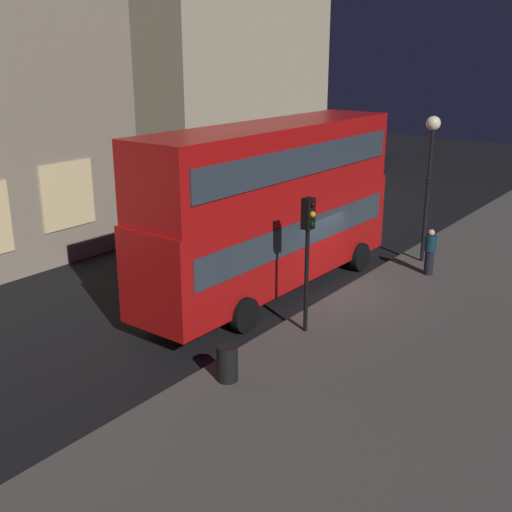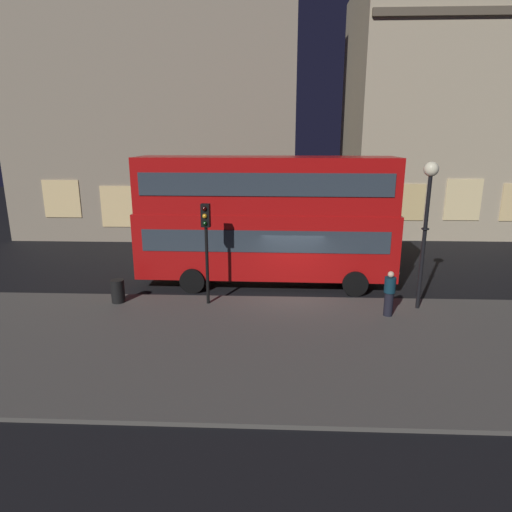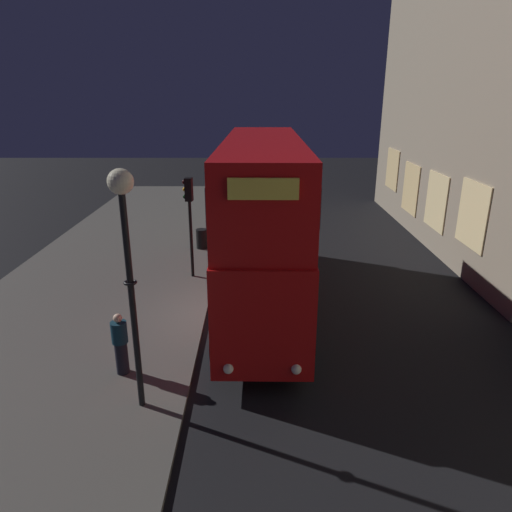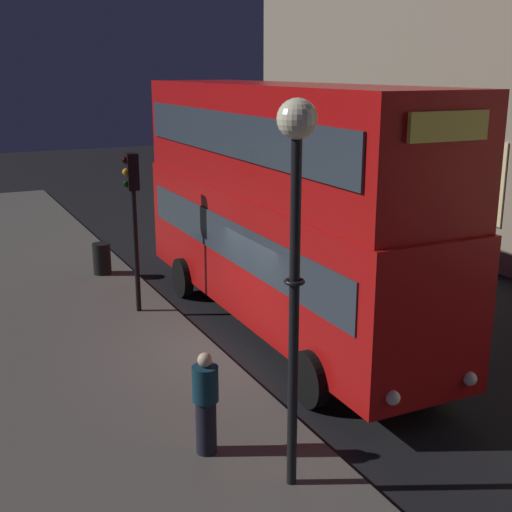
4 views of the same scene
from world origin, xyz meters
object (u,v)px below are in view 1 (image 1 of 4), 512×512
Objects in this scene: street_lamp at (431,155)px; pedestrian at (430,252)px; double_decker_bus at (273,202)px; litter_bin at (227,363)px; traffic_light_near_kerb at (308,237)px.

pedestrian is (-1.29, -0.78, -3.15)m from street_lamp.
double_decker_bus is 2.06× the size of street_lamp.
double_decker_bus reaches higher than pedestrian.
street_lamp is 3.26× the size of pedestrian.
pedestrian is 1.84× the size of litter_bin.
pedestrian is at bearing -38.11° from double_decker_bus.
double_decker_bus is at bearing 56.29° from traffic_light_near_kerb.
traffic_light_near_kerb is at bearing -149.09° from pedestrian.
double_decker_bus is 6.12m from pedestrian.
pedestrian is at bearing -148.86° from street_lamp.
pedestrian is 10.14m from litter_bin.
traffic_light_near_kerb reaches higher than litter_bin.
traffic_light_near_kerb is at bearing 179.07° from street_lamp.
street_lamp is 6.00× the size of litter_bin.
street_lamp reaches higher than litter_bin.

